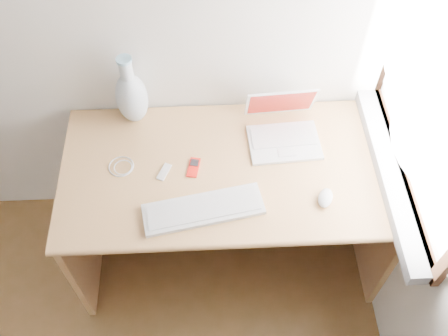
{
  "coord_description": "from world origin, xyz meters",
  "views": [
    {
      "loc": [
        0.94,
        0.14,
        2.48
      ],
      "look_at": [
        1.0,
        1.35,
        0.8
      ],
      "focal_mm": 40.0,
      "sensor_mm": 36.0,
      "label": 1
    }
  ],
  "objects_px": {
    "desk": "(228,180)",
    "external_keyboard": "(203,209)",
    "vase": "(132,96)",
    "laptop": "(284,129)"
  },
  "relations": [
    {
      "from": "laptop",
      "to": "external_keyboard",
      "type": "relative_size",
      "value": 0.65
    },
    {
      "from": "desk",
      "to": "external_keyboard",
      "type": "bearing_deg",
      "value": -111.52
    },
    {
      "from": "laptop",
      "to": "external_keyboard",
      "type": "bearing_deg",
      "value": -138.08
    },
    {
      "from": "external_keyboard",
      "to": "vase",
      "type": "xyz_separation_m",
      "value": [
        -0.3,
        0.51,
        0.13
      ]
    },
    {
      "from": "laptop",
      "to": "vase",
      "type": "height_order",
      "value": "vase"
    },
    {
      "from": "desk",
      "to": "laptop",
      "type": "distance_m",
      "value": 0.37
    },
    {
      "from": "desk",
      "to": "laptop",
      "type": "height_order",
      "value": "laptop"
    },
    {
      "from": "desk",
      "to": "vase",
      "type": "bearing_deg",
      "value": 152.99
    },
    {
      "from": "desk",
      "to": "vase",
      "type": "distance_m",
      "value": 0.59
    },
    {
      "from": "desk",
      "to": "laptop",
      "type": "relative_size",
      "value": 4.48
    }
  ]
}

